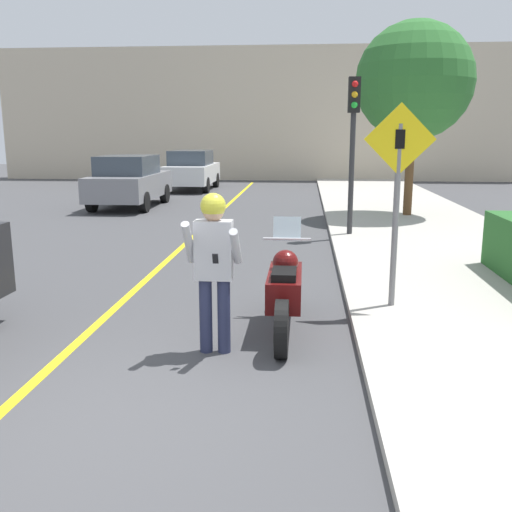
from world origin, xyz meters
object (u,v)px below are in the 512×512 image
crossing_sign (397,187)px  street_tree (414,81)px  parked_car_white (192,170)px  person_biker (214,256)px  parked_car_grey (129,181)px  traffic_light (353,126)px  motorcycle (285,289)px

crossing_sign → street_tree: (1.73, 8.93, 2.06)m
street_tree → parked_car_white: (-7.75, 7.87, -2.90)m
person_biker → parked_car_white: 18.81m
crossing_sign → parked_car_grey: (-6.91, 10.81, -0.84)m
crossing_sign → traffic_light: bearing=91.4°
parked_car_grey → parked_car_white: size_ratio=1.00×
traffic_light → parked_car_grey: traffic_light is taller
person_biker → parked_car_grey: bearing=111.0°
crossing_sign → parked_car_grey: 12.86m
traffic_light → parked_car_white: bearing=117.7°
person_biker → crossing_sign: size_ratio=0.67×
crossing_sign → parked_car_grey: crossing_sign is taller
parked_car_white → parked_car_grey: bearing=-98.4°
motorcycle → crossing_sign: size_ratio=0.91×
person_biker → street_tree: 11.54m
street_tree → parked_car_white: bearing=134.6°
motorcycle → crossing_sign: 2.01m
traffic_light → parked_car_white: traffic_light is taller
traffic_light → street_tree: street_tree is taller
person_biker → traffic_light: bearing=74.5°
street_tree → parked_car_grey: 9.30m
crossing_sign → parked_car_grey: size_ratio=0.63×
person_biker → traffic_light: traffic_light is taller
parked_car_white → crossing_sign: bearing=-70.3°
crossing_sign → traffic_light: 5.67m
crossing_sign → parked_car_white: crossing_sign is taller
motorcycle → parked_car_grey: 12.85m
street_tree → person_biker: bearing=-110.2°
crossing_sign → parked_car_white: (-6.02, 16.80, -0.84)m
person_biker → parked_car_white: (-3.88, 18.40, -0.23)m
street_tree → parked_car_grey: bearing=167.7°
crossing_sign → street_tree: bearing=79.0°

